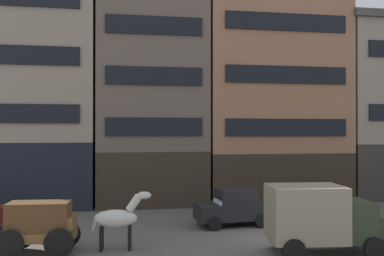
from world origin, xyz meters
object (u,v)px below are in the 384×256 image
object	(u,v)px
delivery_truck_near	(320,217)
cargo_wagon	(40,224)
draft_horse	(118,218)
sedan_light	(322,202)
sedan_parked_curb	(233,207)

from	to	relation	value
delivery_truck_near	cargo_wagon	bearing A→B (deg)	170.76
draft_horse	sedan_light	xyz separation A→B (m)	(10.57, 3.90, -0.36)
delivery_truck_near	sedan_light	bearing A→B (deg)	62.91
cargo_wagon	delivery_truck_near	xyz separation A→B (m)	(10.64, -1.73, 0.28)
cargo_wagon	sedan_light	size ratio (longest dim) A/B	0.79
cargo_wagon	draft_horse	world-z (taller)	draft_horse
cargo_wagon	sedan_parked_curb	bearing A→B (deg)	21.36
delivery_truck_near	draft_horse	bearing A→B (deg)	167.34
cargo_wagon	sedan_light	distance (m)	14.07
delivery_truck_near	sedan_light	size ratio (longest dim) A/B	1.19
cargo_wagon	sedan_parked_curb	distance (m)	9.17
draft_horse	sedan_parked_curb	size ratio (longest dim) A/B	0.61
cargo_wagon	sedan_parked_curb	world-z (taller)	cargo_wagon
sedan_light	draft_horse	bearing A→B (deg)	-159.74
draft_horse	sedan_light	bearing A→B (deg)	20.26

